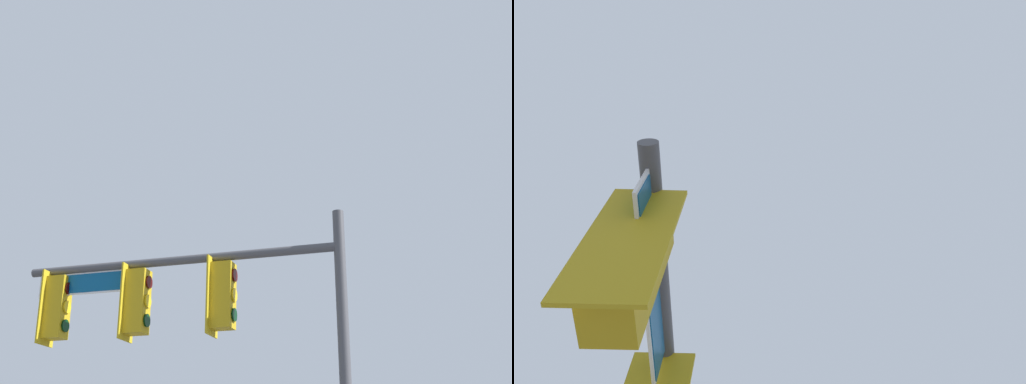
# 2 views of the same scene
# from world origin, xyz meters

# --- Properties ---
(signal_pole_near) EXTENTS (5.70, 0.85, 5.72)m
(signal_pole_near) POSITION_xyz_m (-3.72, -7.27, 4.20)
(signal_pole_near) COLOR #47474C
(signal_pole_near) RESTS_ON ground_plane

